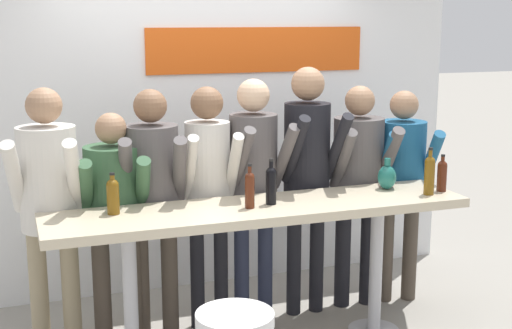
{
  "coord_description": "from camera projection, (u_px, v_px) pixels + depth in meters",
  "views": [
    {
      "loc": [
        -1.5,
        -4.15,
        2.19
      ],
      "look_at": [
        0.0,
        0.09,
        1.26
      ],
      "focal_mm": 50.0,
      "sensor_mm": 36.0,
      "label": 1
    }
  ],
  "objects": [
    {
      "name": "decorative_vase",
      "position": [
        387.0,
        177.0,
        4.98
      ],
      "size": [
        0.13,
        0.13,
        0.22
      ],
      "color": "#1E665B",
      "rests_on": "tasting_table"
    },
    {
      "name": "person_center",
      "position": [
        208.0,
        179.0,
        4.93
      ],
      "size": [
        0.4,
        0.54,
        1.73
      ],
      "rotation": [
        0.0,
        0.0,
        -0.09
      ],
      "color": "black",
      "rests_on": "ground_plane"
    },
    {
      "name": "person_far_right",
      "position": [
        358.0,
        173.0,
        5.33
      ],
      "size": [
        0.49,
        0.58,
        1.7
      ],
      "rotation": [
        0.0,
        0.0,
        -0.11
      ],
      "color": "black",
      "rests_on": "ground_plane"
    },
    {
      "name": "wine_bottle_0",
      "position": [
        442.0,
        174.0,
        4.91
      ],
      "size": [
        0.07,
        0.07,
        0.26
      ],
      "color": "#4C1E0F",
      "rests_on": "tasting_table"
    },
    {
      "name": "wine_bottle_3",
      "position": [
        250.0,
        188.0,
        4.48
      ],
      "size": [
        0.06,
        0.06,
        0.28
      ],
      "color": "#4C1E0F",
      "rests_on": "tasting_table"
    },
    {
      "name": "person_center_left",
      "position": [
        153.0,
        186.0,
        4.81
      ],
      "size": [
        0.49,
        0.59,
        1.73
      ],
      "rotation": [
        0.0,
        0.0,
        -0.16
      ],
      "color": "#473D33",
      "rests_on": "ground_plane"
    },
    {
      "name": "person_left",
      "position": [
        114.0,
        204.0,
        4.73
      ],
      "size": [
        0.48,
        0.55,
        1.58
      ],
      "rotation": [
        0.0,
        0.0,
        -0.09
      ],
      "color": "#473D33",
      "rests_on": "ground_plane"
    },
    {
      "name": "person_rightmost",
      "position": [
        402.0,
        173.0,
        5.43
      ],
      "size": [
        0.49,
        0.59,
        1.65
      ],
      "rotation": [
        0.0,
        0.0,
        -0.2
      ],
      "color": "#473D33",
      "rests_on": "ground_plane"
    },
    {
      "name": "person_center_right",
      "position": [
        254.0,
        172.0,
        5.05
      ],
      "size": [
        0.43,
        0.56,
        1.77
      ],
      "rotation": [
        0.0,
        0.0,
        0.07
      ],
      "color": "#23283D",
      "rests_on": "ground_plane"
    },
    {
      "name": "person_right",
      "position": [
        307.0,
        162.0,
        5.16
      ],
      "size": [
        0.4,
        0.55,
        1.85
      ],
      "rotation": [
        0.0,
        0.0,
        -0.02
      ],
      "color": "black",
      "rests_on": "ground_plane"
    },
    {
      "name": "wine_bottle_1",
      "position": [
        429.0,
        173.0,
        4.81
      ],
      "size": [
        0.07,
        0.07,
        0.32
      ],
      "color": "brown",
      "rests_on": "tasting_table"
    },
    {
      "name": "tasting_table",
      "position": [
        261.0,
        226.0,
        4.59
      ],
      "size": [
        2.75,
        0.59,
        1.01
      ],
      "color": "beige",
      "rests_on": "ground_plane"
    },
    {
      "name": "wine_bottle_2",
      "position": [
        271.0,
        184.0,
        4.57
      ],
      "size": [
        0.07,
        0.07,
        0.3
      ],
      "color": "black",
      "rests_on": "tasting_table"
    },
    {
      "name": "back_wall",
      "position": [
        203.0,
        114.0,
        5.76
      ],
      "size": [
        4.35,
        0.12,
        2.84
      ],
      "color": "white",
      "rests_on": "ground_plane"
    },
    {
      "name": "person_far_left",
      "position": [
        49.0,
        192.0,
        4.56
      ],
      "size": [
        0.51,
        0.62,
        1.76
      ],
      "rotation": [
        0.0,
        0.0,
        -0.19
      ],
      "color": "gray",
      "rests_on": "ground_plane"
    },
    {
      "name": "wine_bottle_4",
      "position": [
        113.0,
        195.0,
        4.34
      ],
      "size": [
        0.08,
        0.08,
        0.26
      ],
      "color": "brown",
      "rests_on": "tasting_table"
    }
  ]
}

